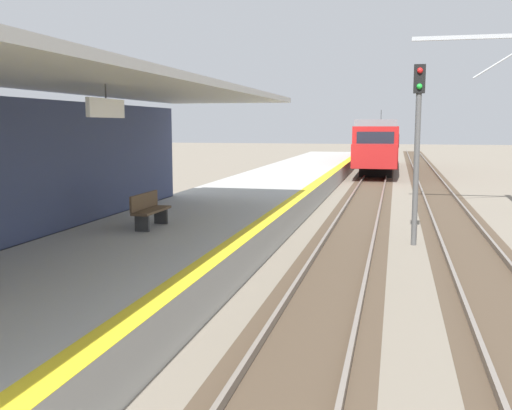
# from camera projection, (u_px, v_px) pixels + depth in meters

# --- Properties ---
(station_platform) EXTENTS (5.00, 80.00, 0.91)m
(station_platform) POSITION_uv_depth(u_px,v_px,m) (215.00, 219.00, 19.31)
(station_platform) COLOR #A8A8A3
(station_platform) RESTS_ON ground
(track_pair_nearest_platform) EXTENTS (2.34, 120.00, 0.16)m
(track_pair_nearest_platform) POSITION_uv_depth(u_px,v_px,m) (359.00, 217.00, 22.22)
(track_pair_nearest_platform) COLOR #4C3D2D
(track_pair_nearest_platform) RESTS_ON ground
(track_pair_middle) EXTENTS (2.34, 120.00, 0.16)m
(track_pair_middle) POSITION_uv_depth(u_px,v_px,m) (453.00, 221.00, 21.44)
(track_pair_middle) COLOR #4C3D2D
(track_pair_middle) RESTS_ON ground
(approaching_train) EXTENTS (2.93, 19.60, 4.76)m
(approaching_train) POSITION_uv_depth(u_px,v_px,m) (379.00, 142.00, 45.55)
(approaching_train) COLOR maroon
(approaching_train) RESTS_ON ground
(rail_signal_post) EXTENTS (0.32, 0.34, 5.20)m
(rail_signal_post) POSITION_uv_depth(u_px,v_px,m) (417.00, 136.00, 16.91)
(rail_signal_post) COLOR #4C4C4C
(rail_signal_post) RESTS_ON ground
(platform_bench) EXTENTS (0.45, 1.60, 0.88)m
(platform_bench) POSITION_uv_depth(u_px,v_px,m) (149.00, 209.00, 15.02)
(platform_bench) COLOR brown
(platform_bench) RESTS_ON station_platform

